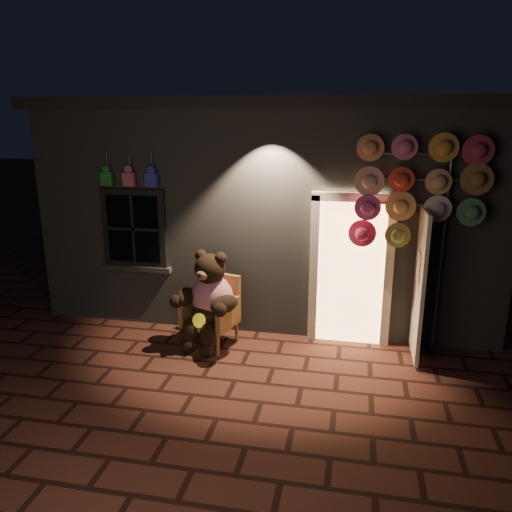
# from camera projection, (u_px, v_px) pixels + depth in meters

# --- Properties ---
(ground) EXTENTS (60.00, 60.00, 0.00)m
(ground) POSITION_uv_depth(u_px,v_px,m) (235.00, 381.00, 6.23)
(ground) COLOR #542B20
(ground) RESTS_ON ground
(shop_building) EXTENTS (7.30, 5.95, 3.51)m
(shop_building) POSITION_uv_depth(u_px,v_px,m) (283.00, 195.00, 9.53)
(shop_building) COLOR slate
(shop_building) RESTS_ON ground
(wicker_armchair) EXTENTS (0.82, 0.78, 1.00)m
(wicker_armchair) POSITION_uv_depth(u_px,v_px,m) (213.00, 310.00, 7.17)
(wicker_armchair) COLOR olive
(wicker_armchair) RESTS_ON ground
(teddy_bear) EXTENTS (0.98, 0.88, 1.40)m
(teddy_bear) POSITION_uv_depth(u_px,v_px,m) (209.00, 300.00, 7.00)
(teddy_bear) COLOR #BD143C
(teddy_bear) RESTS_ON ground
(hat_rack) EXTENTS (1.68, 0.22, 2.97)m
(hat_rack) POSITION_uv_depth(u_px,v_px,m) (415.00, 190.00, 6.43)
(hat_rack) COLOR #59595E
(hat_rack) RESTS_ON ground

